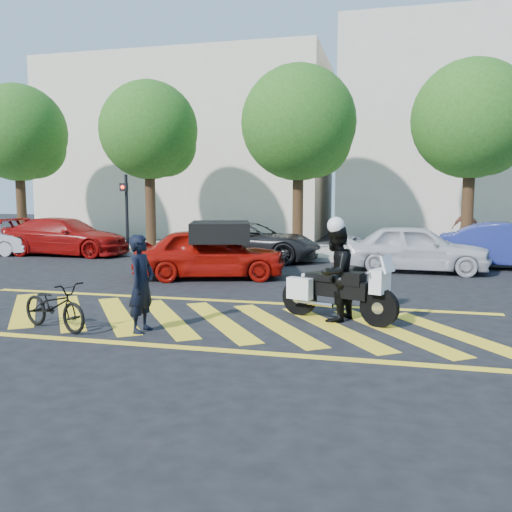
% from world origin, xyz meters
% --- Properties ---
extents(ground, '(90.00, 90.00, 0.00)m').
position_xyz_m(ground, '(0.00, 0.00, 0.00)').
color(ground, black).
rests_on(ground, ground).
extents(sidewalk, '(60.00, 5.00, 0.15)m').
position_xyz_m(sidewalk, '(0.00, 12.00, 0.07)').
color(sidewalk, '#9E998E').
rests_on(sidewalk, ground).
extents(crosswalk, '(12.33, 4.00, 0.01)m').
position_xyz_m(crosswalk, '(-0.04, 0.00, 0.00)').
color(crosswalk, yellow).
rests_on(crosswalk, ground).
extents(building_left, '(16.00, 8.00, 10.00)m').
position_xyz_m(building_left, '(-8.00, 21.00, 5.00)').
color(building_left, beige).
rests_on(building_left, ground).
extents(building_right, '(16.00, 8.00, 11.00)m').
position_xyz_m(building_right, '(9.00, 21.00, 5.50)').
color(building_right, beige).
rests_on(building_right, ground).
extents(tree_far_left, '(4.40, 4.40, 7.41)m').
position_xyz_m(tree_far_left, '(-12.87, 12.06, 5.05)').
color(tree_far_left, black).
rests_on(tree_far_left, ground).
extents(tree_left, '(4.20, 4.20, 7.26)m').
position_xyz_m(tree_left, '(-6.37, 12.06, 4.99)').
color(tree_left, black).
rests_on(tree_left, ground).
extents(tree_center, '(4.60, 4.60, 7.56)m').
position_xyz_m(tree_center, '(0.13, 12.06, 5.10)').
color(tree_center, black).
rests_on(tree_center, ground).
extents(tree_right, '(4.40, 4.40, 7.41)m').
position_xyz_m(tree_right, '(6.63, 12.06, 5.05)').
color(tree_right, black).
rests_on(tree_right, ground).
extents(signal_pole, '(0.28, 0.43, 3.20)m').
position_xyz_m(signal_pole, '(-6.50, 9.74, 1.92)').
color(signal_pole, black).
rests_on(signal_pole, ground).
extents(officer_bike, '(0.45, 0.66, 1.75)m').
position_xyz_m(officer_bike, '(-0.59, -1.13, 0.88)').
color(officer_bike, black).
rests_on(officer_bike, ground).
extents(bicycle, '(1.79, 1.14, 0.89)m').
position_xyz_m(bicycle, '(-2.22, -1.36, 0.44)').
color(bicycle, black).
rests_on(bicycle, ground).
extents(police_motorcycle, '(2.34, 1.29, 1.09)m').
position_xyz_m(police_motorcycle, '(2.69, 0.59, 0.59)').
color(police_motorcycle, black).
rests_on(police_motorcycle, ground).
extents(officer_moto, '(1.00, 1.11, 1.87)m').
position_xyz_m(officer_moto, '(2.67, 0.58, 0.94)').
color(officer_moto, black).
rests_on(officer_moto, ground).
extents(red_convertible, '(4.67, 2.91, 1.48)m').
position_xyz_m(red_convertible, '(-1.39, 4.99, 0.74)').
color(red_convertible, '#9F0E07').
rests_on(red_convertible, ground).
extents(parked_left, '(5.15, 2.14, 1.49)m').
position_xyz_m(parked_left, '(-8.89, 9.20, 0.74)').
color(parked_left, '#900A08').
rests_on(parked_left, ground).
extents(parked_mid_left, '(5.12, 2.41, 1.41)m').
position_xyz_m(parked_mid_left, '(-1.26, 9.20, 0.71)').
color(parked_mid_left, black).
rests_on(parked_mid_left, ground).
extents(parked_mid_right, '(4.49, 1.97, 1.51)m').
position_xyz_m(parked_mid_right, '(4.50, 7.80, 0.75)').
color(parked_mid_right, silver).
rests_on(parked_mid_right, ground).
extents(parked_right, '(4.74, 2.13, 1.51)m').
position_xyz_m(parked_right, '(7.57, 9.20, 0.75)').
color(parked_right, navy).
rests_on(parked_right, ground).
extents(pedestrian_right, '(1.08, 0.50, 1.80)m').
position_xyz_m(pedestrian_right, '(6.63, 13.24, 1.05)').
color(pedestrian_right, brown).
rests_on(pedestrian_right, sidewalk).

